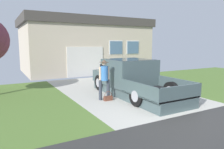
% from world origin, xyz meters
% --- Properties ---
extents(pickup_truck, '(2.20, 5.32, 1.67)m').
position_xyz_m(pickup_truck, '(0.19, 3.38, 0.75)').
color(pickup_truck, '#415355').
rests_on(pickup_truck, ground).
extents(person_with_hat, '(0.50, 0.40, 1.74)m').
position_xyz_m(person_with_hat, '(-1.37, 3.10, 1.00)').
color(person_with_hat, '#333842').
rests_on(person_with_hat, ground).
extents(handbag, '(0.37, 0.16, 0.40)m').
position_xyz_m(handbag, '(-1.30, 2.88, 0.12)').
color(handbag, brown).
rests_on(handbag, ground).
extents(house_with_garage, '(10.50, 6.92, 4.49)m').
position_xyz_m(house_with_garage, '(1.58, 12.98, 2.27)').
color(house_with_garage, '#C3B29A').
rests_on(house_with_garage, ground).
extents(wheeled_trash_bin, '(0.60, 0.72, 1.11)m').
position_xyz_m(wheeled_trash_bin, '(3.37, 8.05, 0.60)').
color(wheeled_trash_bin, '#286B38').
rests_on(wheeled_trash_bin, ground).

